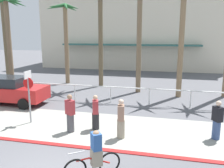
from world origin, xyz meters
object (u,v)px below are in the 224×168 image
object	(u,v)px
stop_sign_bike_lane	(29,89)
cyclist_red_0	(95,155)
car_red_1	(10,90)
pedestrian_1	(217,122)
palm_tree_2	(65,25)
pedestrian_0	(96,114)
palm_tree_5	(182,13)
palm_tree_3	(101,5)
pedestrian_2	(70,115)
palm_tree_1	(7,20)
pedestrian_3	(121,121)
palm_tree_0	(1,3)

from	to	relation	value
stop_sign_bike_lane	cyclist_red_0	world-z (taller)	stop_sign_bike_lane
car_red_1	pedestrian_1	world-z (taller)	car_red_1
palm_tree_2	pedestrian_0	world-z (taller)	palm_tree_2
palm_tree_2	palm_tree_5	world-z (taller)	palm_tree_5
pedestrian_1	palm_tree_3	bearing A→B (deg)	129.61
cyclist_red_0	pedestrian_2	world-z (taller)	pedestrian_2
stop_sign_bike_lane	palm_tree_2	world-z (taller)	palm_tree_2
car_red_1	pedestrian_0	distance (m)	6.90
palm_tree_1	pedestrian_3	world-z (taller)	palm_tree_1
pedestrian_0	pedestrian_2	xyz separation A→B (m)	(-0.99, -0.53, 0.06)
palm_tree_3	car_red_1	size ratio (longest dim) A/B	1.97
stop_sign_bike_lane	car_red_1	xyz separation A→B (m)	(-2.99, 2.67, -0.81)
palm_tree_1	cyclist_red_0	distance (m)	14.55
pedestrian_1	pedestrian_3	xyz separation A→B (m)	(-3.83, -0.80, 0.02)
palm_tree_2	pedestrian_2	world-z (taller)	palm_tree_2
pedestrian_0	palm_tree_1	bearing A→B (deg)	144.05
stop_sign_bike_lane	pedestrian_3	bearing A→B (deg)	-9.27
palm_tree_1	palm_tree_5	distance (m)	12.48
palm_tree_2	palm_tree_3	xyz separation A→B (m)	(3.23, -0.41, 1.47)
palm_tree_5	pedestrian_0	distance (m)	9.23
palm_tree_1	pedestrian_2	size ratio (longest dim) A/B	4.05
pedestrian_3	car_red_1	bearing A→B (deg)	155.76
pedestrian_1	palm_tree_2	bearing A→B (deg)	138.66
palm_tree_2	pedestrian_1	size ratio (longest dim) A/B	4.09
palm_tree_2	pedestrian_3	world-z (taller)	palm_tree_2
palm_tree_0	pedestrian_0	bearing A→B (deg)	-39.78
pedestrian_2	car_red_1	bearing A→B (deg)	148.32
palm_tree_5	pedestrian_2	distance (m)	10.04
car_red_1	cyclist_red_0	size ratio (longest dim) A/B	2.90
car_red_1	palm_tree_5	bearing A→B (deg)	22.16
palm_tree_0	cyclist_red_0	world-z (taller)	palm_tree_0
palm_tree_2	pedestrian_3	distance (m)	12.89
palm_tree_2	pedestrian_1	bearing A→B (deg)	-41.34
palm_tree_2	palm_tree_5	distance (m)	9.66
cyclist_red_0	pedestrian_3	world-z (taller)	pedestrian_3
stop_sign_bike_lane	palm_tree_2	bearing A→B (deg)	102.95
palm_tree_5	pedestrian_2	world-z (taller)	palm_tree_5
pedestrian_0	pedestrian_1	xyz separation A→B (m)	(5.12, 0.13, 0.02)
palm_tree_2	palm_tree_5	bearing A→B (deg)	-15.59
palm_tree_5	stop_sign_bike_lane	bearing A→B (deg)	-136.36
palm_tree_1	palm_tree_5	xyz separation A→B (m)	(12.46, 0.59, 0.31)
palm_tree_1	pedestrian_1	bearing A→B (deg)	-24.05
palm_tree_0	pedestrian_2	size ratio (longest dim) A/B	5.81
palm_tree_0	pedestrian_1	size ratio (longest dim) A/B	6.04
palm_tree_3	pedestrian_2	bearing A→B (deg)	-82.46
pedestrian_2	pedestrian_3	bearing A→B (deg)	-3.50
palm_tree_5	car_red_1	xyz separation A→B (m)	(-10.12, -4.12, -4.71)
cyclist_red_0	palm_tree_1	bearing A→B (deg)	134.72
palm_tree_1	pedestrian_0	bearing A→B (deg)	-35.95
palm_tree_2	pedestrian_2	bearing A→B (deg)	-65.78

